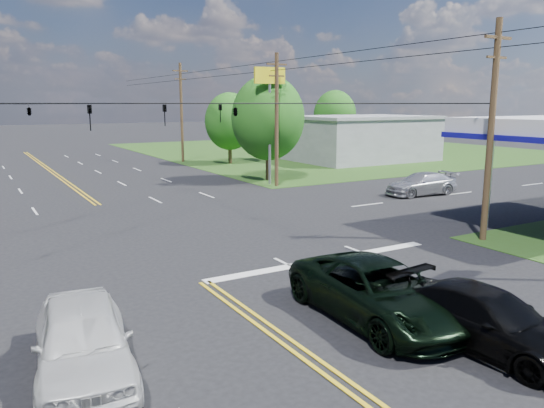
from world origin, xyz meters
TOP-DOWN VIEW (x-y plane):
  - ground at (0.00, 12.00)m, footprint 280.00×280.00m
  - grass_ne at (35.00, 44.00)m, footprint 46.00×48.00m
  - stop_bar at (5.00, 4.00)m, footprint 10.00×0.50m
  - retail_ne at (30.00, 32.00)m, footprint 14.00×10.00m
  - pole_se at (13.00, 3.00)m, footprint 1.60×0.28m
  - pole_ne at (13.00, 21.00)m, footprint 1.60×0.28m
  - pole_right_far at (13.00, 40.00)m, footprint 1.60×0.28m
  - span_wire_signals at (0.00, 12.00)m, footprint 26.00×18.00m
  - power_lines at (0.00, 10.00)m, footprint 26.04×100.00m
  - tree_right_a at (14.00, 24.00)m, footprint 5.70×5.70m
  - tree_right_b at (16.50, 36.00)m, footprint 4.94×4.94m
  - tree_far_r at (34.00, 42.00)m, footprint 5.32×5.32m
  - pickup_dkgreen at (3.00, -1.38)m, footprint 3.03×6.13m
  - suv_black at (4.13, -4.09)m, footprint 2.61×5.31m
  - pickup_white at (-4.80, -0.51)m, footprint 2.69×5.27m
  - sedan_far at (19.43, 13.00)m, footprint 5.24×2.48m
  - polesign_ne at (13.00, 22.00)m, footprint 2.37×0.54m

SIDE VIEW (x-z plane):
  - ground at x=0.00m, z-range 0.00..0.00m
  - grass_ne at x=35.00m, z-range -0.01..0.01m
  - stop_bar at x=5.00m, z-range -0.01..0.01m
  - sedan_far at x=19.43m, z-range 0.00..1.48m
  - suv_black at x=4.13m, z-range 0.00..1.49m
  - pickup_dkgreen at x=3.00m, z-range 0.00..1.67m
  - pickup_white at x=-4.80m, z-range 0.00..1.72m
  - retail_ne at x=30.00m, z-range 0.00..4.40m
  - tree_right_b at x=16.50m, z-range 0.68..7.76m
  - tree_far_r at x=34.00m, z-range 0.73..8.36m
  - tree_right_a at x=14.00m, z-range 0.78..8.96m
  - pole_se at x=13.00m, z-range 0.17..9.67m
  - pole_ne at x=13.00m, z-range 0.17..9.67m
  - pole_right_far at x=13.00m, z-range 0.17..10.17m
  - span_wire_signals at x=0.00m, z-range 5.43..6.56m
  - polesign_ne at x=13.00m, z-range 2.47..11.04m
  - power_lines at x=0.00m, z-range 8.28..8.92m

